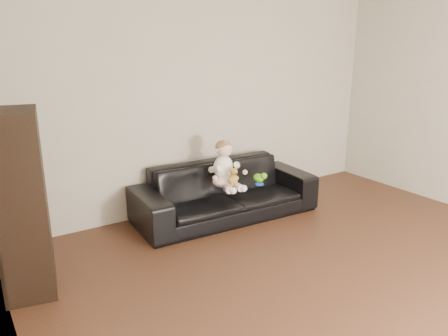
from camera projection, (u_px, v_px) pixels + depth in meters
floor at (392, 308)px, 3.39m from camera, size 5.50×5.50×0.00m
wall_back at (208, 100)px, 5.24m from camera, size 5.00×0.00×5.00m
wall_left at (23, 225)px, 1.72m from camera, size 0.00×5.50×5.50m
sofa at (225, 191)px, 5.07m from camera, size 2.16×0.93×0.62m
cabinet at (21, 205)px, 3.43m from camera, size 0.47×0.58×1.51m
shelf_item at (18, 163)px, 3.34m from camera, size 0.22×0.28×0.28m
baby at (225, 167)px, 4.84m from camera, size 0.41×0.48×0.53m
teddy_bear at (234, 177)px, 4.73m from camera, size 0.13×0.13×0.19m
toy_green at (259, 178)px, 5.06m from camera, size 0.14×0.16×0.10m
toy_rattle at (260, 178)px, 5.12m from camera, size 0.07×0.07×0.06m
toy_blue_disc at (259, 184)px, 4.98m from camera, size 0.11×0.11×0.01m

